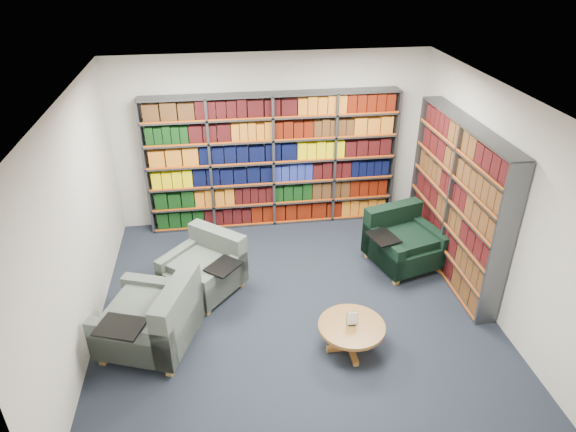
{
  "coord_description": "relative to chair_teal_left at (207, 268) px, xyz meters",
  "views": [
    {
      "loc": [
        -0.84,
        -5.28,
        4.34
      ],
      "look_at": [
        0.0,
        0.6,
        1.05
      ],
      "focal_mm": 32.0,
      "sensor_mm": 36.0,
      "label": 1
    }
  ],
  "objects": [
    {
      "name": "bookshelf_back",
      "position": [
        1.12,
        1.74,
        0.77
      ],
      "size": [
        4.0,
        0.28,
        2.2
      ],
      "color": "#47494F",
      "rests_on": "ground"
    },
    {
      "name": "bookshelf_right",
      "position": [
        3.46,
        0.0,
        0.77
      ],
      "size": [
        0.28,
        2.5,
        2.2
      ],
      "color": "#47494F",
      "rests_on": "ground"
    },
    {
      "name": "chair_teal_left",
      "position": [
        0.0,
        0.0,
        0.0
      ],
      "size": [
        1.24,
        1.24,
        0.8
      ],
      "color": "#0E273F",
      "rests_on": "ground"
    },
    {
      "name": "room_shell",
      "position": [
        1.12,
        -0.6,
        1.08
      ],
      "size": [
        5.02,
        5.02,
        2.82
      ],
      "color": "black",
      "rests_on": "ground"
    },
    {
      "name": "coffee_table",
      "position": [
        1.65,
        -1.46,
        -0.03
      ],
      "size": [
        0.78,
        0.78,
        0.55
      ],
      "color": "brown",
      "rests_on": "ground"
    },
    {
      "name": "chair_teal_front",
      "position": [
        -0.59,
        -1.07,
        0.04
      ],
      "size": [
        1.27,
        1.32,
        0.91
      ],
      "color": "#0E273F",
      "rests_on": "ground"
    },
    {
      "name": "chair_green_right",
      "position": [
        2.84,
        0.26,
        0.01
      ],
      "size": [
        1.19,
        1.12,
        0.83
      ],
      "color": "black",
      "rests_on": "ground"
    }
  ]
}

